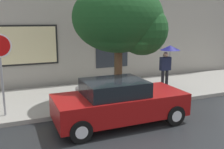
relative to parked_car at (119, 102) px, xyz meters
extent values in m
plane|color=black|center=(-0.01, 0.01, -0.70)|extent=(60.00, 60.00, 0.00)
cube|color=gray|center=(-0.01, 3.01, -0.63)|extent=(20.00, 4.00, 0.15)
cube|color=#9E998E|center=(-0.01, 5.51, 2.80)|extent=(20.00, 0.40, 7.00)
cube|color=black|center=(-2.41, 5.28, 1.42)|extent=(3.05, 0.06, 1.85)
cube|color=beige|center=(-2.41, 5.25, 1.42)|extent=(2.89, 0.03, 1.69)
cube|color=#262B33|center=(1.96, 5.29, 1.00)|extent=(1.80, 0.04, 1.80)
cone|color=#99999E|center=(3.36, 5.16, 2.40)|extent=(0.22, 0.24, 0.24)
cube|color=maroon|center=(0.04, 0.00, -0.09)|extent=(4.15, 1.74, 0.71)
cube|color=black|center=(-0.17, 0.00, 0.49)|extent=(1.87, 1.54, 0.46)
cylinder|color=black|center=(1.56, 0.80, -0.38)|extent=(0.64, 0.22, 0.64)
cylinder|color=silver|center=(1.56, 0.80, -0.38)|extent=(0.35, 0.24, 0.35)
cylinder|color=black|center=(1.56, -0.80, -0.38)|extent=(0.64, 0.22, 0.64)
cylinder|color=silver|center=(1.56, -0.80, -0.38)|extent=(0.35, 0.24, 0.35)
cylinder|color=black|center=(-1.49, 0.80, -0.38)|extent=(0.64, 0.22, 0.64)
cylinder|color=silver|center=(-1.49, 0.80, -0.38)|extent=(0.35, 0.24, 0.35)
cylinder|color=black|center=(-1.49, -0.80, -0.38)|extent=(0.64, 0.22, 0.64)
cylinder|color=silver|center=(-1.49, -0.80, -0.38)|extent=(0.35, 0.24, 0.35)
cylinder|color=white|center=(-0.86, 1.67, -0.22)|extent=(0.22, 0.22, 0.67)
sphere|color=#BBBBB7|center=(-0.86, 1.67, 0.11)|extent=(0.23, 0.23, 0.23)
cylinder|color=#BBBBB7|center=(-0.86, 1.51, -0.19)|extent=(0.09, 0.12, 0.09)
cylinder|color=#BBBBB7|center=(-0.86, 1.83, -0.19)|extent=(0.09, 0.12, 0.09)
cylinder|color=white|center=(-0.86, 1.67, -0.52)|extent=(0.30, 0.30, 0.06)
cylinder|color=black|center=(3.36, 2.59, -0.13)|extent=(0.14, 0.14, 0.86)
cylinder|color=black|center=(3.58, 2.59, -0.13)|extent=(0.14, 0.14, 0.86)
cube|color=#191E38|center=(3.47, 2.59, 0.61)|extent=(0.50, 0.22, 0.61)
sphere|color=tan|center=(3.47, 2.59, 1.03)|extent=(0.23, 0.23, 0.23)
cylinder|color=#4C4C51|center=(3.69, 2.59, 0.86)|extent=(0.02, 0.02, 0.90)
cone|color=navy|center=(3.69, 2.59, 1.32)|extent=(0.91, 0.91, 0.22)
cylinder|color=#4C3823|center=(0.78, 1.82, 0.56)|extent=(0.31, 0.31, 2.23)
ellipsoid|color=#19471E|center=(0.78, 1.82, 2.63)|extent=(3.47, 2.95, 2.60)
sphere|color=#19471E|center=(1.56, 1.38, 2.20)|extent=(1.91, 1.91, 1.91)
cylinder|color=gray|center=(-3.37, 1.73, 0.78)|extent=(0.07, 0.07, 2.66)
camera|label=1|loc=(-3.14, -6.97, 2.52)|focal=40.56mm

